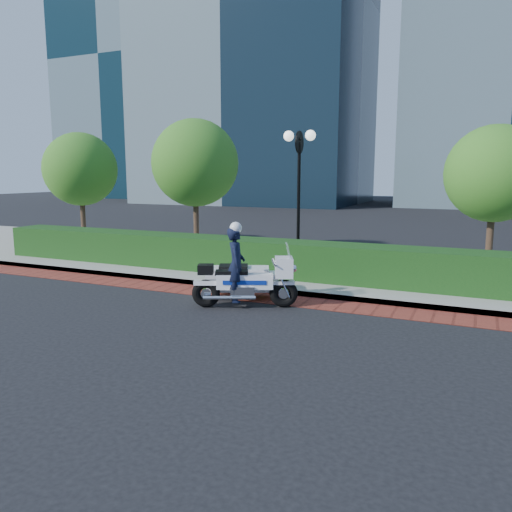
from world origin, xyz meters
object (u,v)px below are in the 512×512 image
at_px(tree_c, 495,174).
at_px(police_motorcycle, 241,275).
at_px(tree_a, 80,169).
at_px(tree_b, 195,163).
at_px(lamppost, 299,177).

relative_size(tree_c, police_motorcycle, 1.70).
distance_m(tree_a, police_motorcycle, 11.89).
distance_m(tree_a, tree_c, 15.50).
height_order(tree_b, tree_c, tree_b).
distance_m(lamppost, tree_c, 5.65).
bearing_deg(tree_a, lamppost, -7.41).
bearing_deg(lamppost, tree_b, 163.89).
relative_size(tree_a, tree_b, 0.94).
relative_size(tree_b, police_motorcycle, 1.93).
distance_m(tree_a, tree_b, 5.50).
height_order(tree_a, tree_c, tree_a).
bearing_deg(police_motorcycle, lamppost, 67.57).
height_order(lamppost, tree_c, tree_c).
bearing_deg(tree_b, police_motorcycle, -50.94).
bearing_deg(police_motorcycle, tree_c, 22.63).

